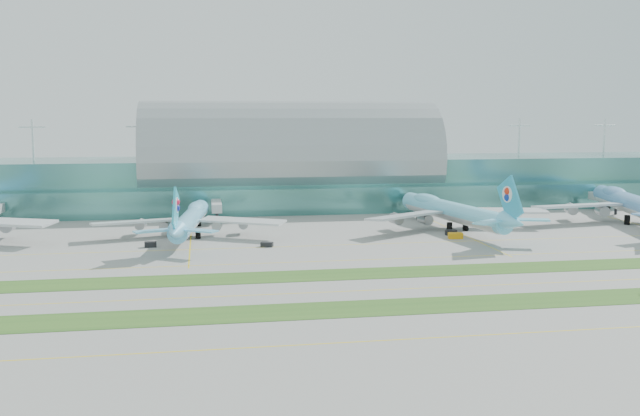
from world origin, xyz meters
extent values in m
plane|color=gray|center=(0.00, 0.00, 0.00)|extent=(700.00, 700.00, 0.00)
cube|color=#3D7A75|center=(0.00, 130.00, 10.00)|extent=(340.00, 42.00, 20.00)
cube|color=#3D7A75|center=(0.00, 106.00, 5.00)|extent=(340.00, 8.00, 10.00)
ellipsoid|color=#9EA5A8|center=(0.00, 130.00, 20.00)|extent=(340.00, 46.20, 16.17)
cylinder|color=white|center=(0.00, 130.00, 28.00)|extent=(0.80, 0.80, 16.00)
cube|color=#B2B7B7|center=(-31.00, 95.00, 5.50)|extent=(3.50, 22.00, 3.00)
cylinder|color=black|center=(-31.00, 85.00, 2.00)|extent=(1.00, 1.00, 4.00)
cube|color=#B2B7B7|center=(44.00, 95.00, 5.50)|extent=(3.50, 22.00, 3.00)
cylinder|color=black|center=(44.00, 85.00, 2.00)|extent=(1.00, 1.00, 4.00)
cube|color=#B2B7B7|center=(119.00, 95.00, 5.50)|extent=(3.50, 22.00, 3.00)
cylinder|color=black|center=(119.00, 85.00, 2.00)|extent=(1.00, 1.00, 4.00)
cube|color=#2D591E|center=(0.00, -28.00, 0.04)|extent=(420.00, 12.00, 0.08)
cube|color=#2D591E|center=(0.00, 2.00, 0.04)|extent=(420.00, 12.00, 0.08)
cube|color=yellow|center=(0.00, -48.00, 0.01)|extent=(420.00, 0.35, 0.01)
cube|color=yellow|center=(0.00, -14.00, 0.01)|extent=(420.00, 0.35, 0.01)
cube|color=yellow|center=(0.00, 18.00, 0.01)|extent=(420.00, 0.35, 0.01)
cube|color=yellow|center=(0.00, 40.00, 0.01)|extent=(420.00, 0.35, 0.01)
cube|color=silver|center=(-94.77, 59.39, 6.36)|extent=(34.08, 20.75, 1.36)
cylinder|color=#6DC6F0|center=(-39.71, 61.65, 5.49)|extent=(11.89, 56.02, 5.58)
ellipsoid|color=#6DC6F0|center=(-37.93, 77.16, 7.02)|extent=(7.19, 17.44, 3.97)
cone|color=#6DC6F0|center=(-36.28, 91.49, 5.49)|extent=(6.05, 5.10, 5.58)
cone|color=#6DC6F0|center=(-43.29, 30.38, 6.56)|extent=(6.18, 8.64, 5.30)
cube|color=silver|center=(-55.99, 61.71, 5.13)|extent=(27.81, 13.72, 1.10)
cylinder|color=#979C9F|center=(-51.42, 66.07, 3.24)|extent=(3.60, 5.26, 3.06)
cube|color=silver|center=(-23.83, 58.02, 5.13)|extent=(26.93, 18.84, 1.10)
cylinder|color=#979C9F|center=(-27.30, 63.31, 3.24)|extent=(3.60, 5.26, 3.06)
cube|color=#2FB3D2|center=(-43.09, 32.17, 12.23)|extent=(1.88, 11.80, 12.96)
cylinder|color=white|center=(-42.98, 33.06, 13.58)|extent=(1.30, 4.38, 4.32)
cylinder|color=black|center=(-37.29, 82.70, 1.35)|extent=(1.62, 1.62, 2.70)
cylinder|color=black|center=(-42.80, 58.38, 1.35)|extent=(1.62, 1.62, 2.70)
cylinder|color=black|center=(-37.44, 57.77, 1.35)|extent=(1.62, 1.62, 2.70)
cylinder|color=#71D7F9|center=(45.37, 62.08, 6.07)|extent=(16.51, 61.81, 6.17)
ellipsoid|color=#71D7F9|center=(42.45, 79.10, 7.76)|extent=(8.94, 19.46, 4.39)
cone|color=#71D7F9|center=(39.75, 94.82, 6.07)|extent=(6.92, 5.94, 6.17)
cone|color=#71D7F9|center=(51.26, 27.78, 7.26)|extent=(7.29, 9.81, 5.86)
cube|color=silver|center=(28.07, 57.09, 5.67)|extent=(29.31, 22.06, 1.21)
cylinder|color=gray|center=(31.57, 63.14, 3.58)|extent=(4.26, 5.96, 3.38)
cube|color=silver|center=(63.35, 63.15, 5.67)|extent=(30.74, 13.65, 1.21)
cylinder|color=gray|center=(58.03, 67.69, 3.58)|extent=(4.26, 5.96, 3.38)
cube|color=#30ABD5|center=(50.93, 29.74, 13.52)|extent=(2.80, 12.98, 14.34)
cylinder|color=white|center=(50.76, 30.72, 15.02)|extent=(1.69, 4.86, 4.77)
cylinder|color=black|center=(41.41, 85.17, 1.49)|extent=(1.79, 1.79, 2.98)
cylinder|color=black|center=(43.10, 57.66, 1.49)|extent=(1.79, 1.79, 2.98)
cylinder|color=black|center=(48.99, 58.67, 1.49)|extent=(1.79, 1.79, 2.98)
cylinder|color=#629CD7|center=(112.88, 65.09, 6.63)|extent=(21.98, 67.14, 6.74)
ellipsoid|color=#629CD7|center=(117.20, 83.46, 8.48)|extent=(10.92, 21.41, 4.80)
cone|color=#629CD7|center=(121.19, 100.43, 6.63)|extent=(7.80, 6.83, 6.74)
cube|color=silver|center=(93.34, 67.45, 6.20)|extent=(33.47, 13.06, 1.33)
cylinder|color=#9CA0A5|center=(99.44, 72.04, 3.91)|extent=(4.97, 6.67, 3.70)
cylinder|color=black|center=(118.74, 90.02, 1.63)|extent=(1.96, 1.96, 3.26)
cylinder|color=black|center=(108.71, 61.60, 1.63)|extent=(1.96, 1.96, 3.26)
cube|color=black|center=(-50.88, 45.74, 0.79)|extent=(3.49, 2.27, 1.58)
cube|color=black|center=(-17.88, 40.83, 0.66)|extent=(3.86, 2.91, 1.32)
cube|color=orange|center=(40.33, 44.54, 0.92)|extent=(4.50, 2.56, 1.84)
cube|color=black|center=(41.23, 50.96, 0.85)|extent=(3.68, 1.89, 1.70)
camera|label=1|loc=(-36.18, -160.56, 37.79)|focal=40.00mm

